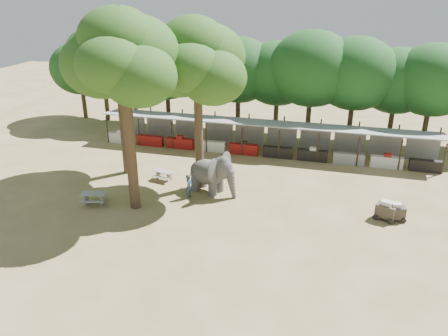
% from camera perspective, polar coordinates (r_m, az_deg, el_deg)
% --- Properties ---
extents(ground, '(100.00, 100.00, 0.00)m').
position_cam_1_polar(ground, '(24.72, -0.75, -8.87)').
color(ground, brown).
rests_on(ground, ground).
extents(vendor_stalls, '(28.00, 2.99, 2.80)m').
position_cam_1_polar(vendor_stalls, '(36.53, 5.10, 3.85)').
color(vendor_stalls, gray).
rests_on(vendor_stalls, ground).
extents(yard_tree_left, '(7.10, 6.90, 11.02)m').
position_cam_1_polar(yard_tree_left, '(31.57, -13.75, 13.45)').
color(yard_tree_left, '#332316').
rests_on(yard_tree_left, ground).
extents(yard_tree_center, '(7.10, 6.90, 12.04)m').
position_cam_1_polar(yard_tree_center, '(25.66, -13.18, 13.77)').
color(yard_tree_center, '#332316').
rests_on(yard_tree_center, ground).
extents(yard_tree_back, '(7.10, 6.90, 11.36)m').
position_cam_1_polar(yard_tree_back, '(28.24, -3.67, 13.70)').
color(yard_tree_back, '#332316').
rests_on(yard_tree_back, ground).
extents(backdrop_trees, '(46.46, 5.95, 8.33)m').
position_cam_1_polar(backdrop_trees, '(40.36, 6.64, 11.97)').
color(backdrop_trees, '#332316').
rests_on(backdrop_trees, ground).
extents(elephant, '(3.76, 2.78, 2.79)m').
position_cam_1_polar(elephant, '(29.11, -1.52, -0.67)').
color(elephant, '#3C3A3A').
rests_on(elephant, ground).
extents(handler, '(0.39, 0.59, 1.63)m').
position_cam_1_polar(handler, '(28.67, -4.60, -2.38)').
color(handler, '#26384C').
rests_on(handler, ground).
extents(picnic_table_near, '(1.84, 1.73, 0.77)m').
position_cam_1_polar(picnic_table_near, '(29.11, -16.65, -3.62)').
color(picnic_table_near, gray).
rests_on(picnic_table_near, ground).
extents(picnic_table_far, '(1.56, 1.45, 0.67)m').
position_cam_1_polar(picnic_table_far, '(31.63, -7.86, -0.80)').
color(picnic_table_far, gray).
rests_on(picnic_table_far, ground).
extents(cart_front, '(1.47, 1.23, 1.22)m').
position_cam_1_polar(cart_front, '(27.77, 20.40, -5.22)').
color(cart_front, '#332A23').
rests_on(cart_front, ground).
extents(cart_back, '(1.29, 0.99, 1.13)m').
position_cam_1_polar(cart_back, '(27.92, 21.49, -5.35)').
color(cart_back, '#332A23').
rests_on(cart_back, ground).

